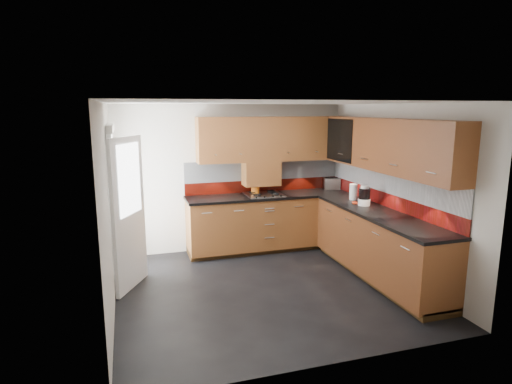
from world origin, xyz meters
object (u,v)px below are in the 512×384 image
object	(u,v)px
gas_hob	(264,194)
toaster	(332,184)
food_processor	(364,196)
utensil_pot	(255,188)

from	to	relation	value
gas_hob	toaster	size ratio (longest dim) A/B	1.88
gas_hob	toaster	xyz separation A→B (m)	(1.30, 0.17, 0.08)
toaster	food_processor	world-z (taller)	food_processor
utensil_pot	food_processor	world-z (taller)	utensil_pot
gas_hob	food_processor	world-z (taller)	food_processor
utensil_pot	food_processor	bearing A→B (deg)	-44.77
food_processor	toaster	bearing A→B (deg)	84.15
utensil_pot	gas_hob	bearing A→B (deg)	-51.67
utensil_pot	toaster	bearing A→B (deg)	1.10
gas_hob	utensil_pot	world-z (taller)	utensil_pot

